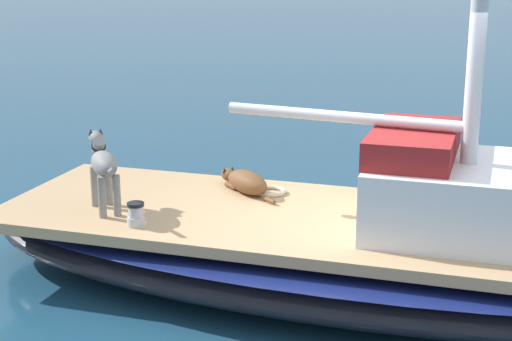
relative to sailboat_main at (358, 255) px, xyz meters
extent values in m
plane|color=navy|center=(0.00, 0.00, -0.34)|extent=(120.00, 120.00, 0.00)
ellipsoid|color=black|center=(0.00, 0.00, -0.06)|extent=(3.31, 7.44, 0.56)
ellipsoid|color=navy|center=(0.00, 0.00, 0.12)|extent=(3.33, 7.48, 0.08)
cube|color=tan|center=(0.00, 0.00, 0.27)|extent=(2.80, 6.82, 0.10)
cylinder|color=silver|center=(-0.10, -0.21, 1.22)|extent=(0.10, 2.20, 0.10)
cube|color=silver|center=(-0.14, 1.19, 0.62)|extent=(1.64, 2.35, 0.60)
cube|color=maroon|center=(-0.14, 0.42, 1.04)|extent=(1.40, 0.85, 0.24)
ellipsoid|color=gray|center=(0.68, -2.21, 0.77)|extent=(0.52, 0.53, 0.22)
cylinder|color=gray|center=(0.60, -2.38, 0.51)|extent=(0.07, 0.07, 0.38)
cylinder|color=gray|center=(0.50, -2.29, 0.51)|extent=(0.07, 0.07, 0.38)
cylinder|color=gray|center=(0.85, -2.12, 0.51)|extent=(0.07, 0.07, 0.38)
cylinder|color=gray|center=(0.76, -2.03, 0.51)|extent=(0.07, 0.07, 0.38)
cylinder|color=gray|center=(0.51, -2.37, 0.88)|extent=(0.21, 0.21, 0.19)
ellipsoid|color=gray|center=(0.43, -2.46, 0.94)|extent=(0.25, 0.25, 0.13)
cone|color=#2A2929|center=(0.46, -2.49, 1.00)|extent=(0.05, 0.05, 0.06)
cone|color=#2A2929|center=(0.40, -2.43, 1.00)|extent=(0.05, 0.05, 0.06)
torus|color=black|center=(0.51, -2.37, 0.88)|extent=(0.18, 0.18, 0.10)
cylinder|color=gray|center=(0.93, -1.95, 0.80)|extent=(0.19, 0.19, 0.12)
ellipsoid|color=brown|center=(-0.37, -1.26, 0.43)|extent=(0.55, 0.64, 0.22)
ellipsoid|color=brown|center=(-0.57, -1.57, 0.42)|extent=(0.22, 0.24, 0.13)
cone|color=black|center=(-0.53, -1.59, 0.48)|extent=(0.05, 0.05, 0.05)
cone|color=black|center=(-0.61, -1.54, 0.48)|extent=(0.05, 0.05, 0.05)
cylinder|color=brown|center=(-0.43, -1.47, 0.35)|extent=(0.15, 0.18, 0.06)
cylinder|color=brown|center=(-0.53, -1.40, 0.35)|extent=(0.15, 0.18, 0.06)
cylinder|color=brown|center=(-0.15, -0.93, 0.35)|extent=(0.13, 0.17, 0.04)
cylinder|color=#B7B7BC|center=(0.92, -1.73, 0.36)|extent=(0.16, 0.16, 0.08)
cylinder|color=#B7B7BC|center=(0.92, -1.73, 0.45)|extent=(0.13, 0.13, 0.10)
cylinder|color=black|center=(0.92, -1.73, 0.52)|extent=(0.15, 0.15, 0.03)
torus|color=beige|center=(-0.45, -1.05, 0.35)|extent=(0.32, 0.32, 0.04)
camera|label=1|loc=(6.51, 1.92, 2.62)|focal=56.22mm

